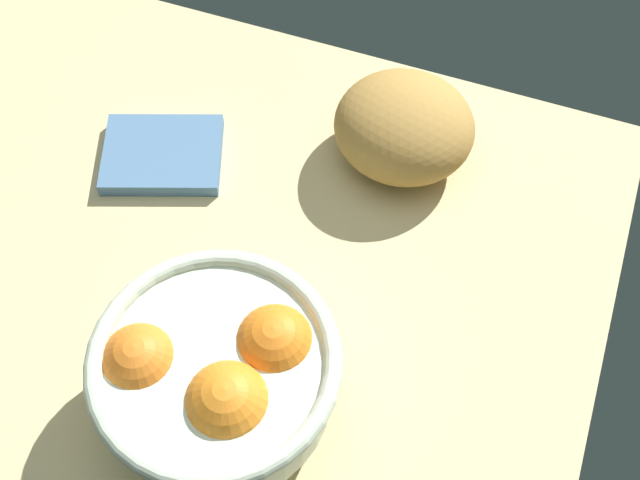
# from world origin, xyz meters

# --- Properties ---
(ground_plane) EXTENTS (0.81, 0.58, 0.03)m
(ground_plane) POSITION_xyz_m (0.00, 0.00, -0.01)
(ground_plane) COLOR #D0BC84
(fruit_bowl) EXTENTS (0.21, 0.21, 0.11)m
(fruit_bowl) POSITION_xyz_m (-0.09, 0.15, 0.06)
(fruit_bowl) COLOR silver
(fruit_bowl) RESTS_ON ground
(bread_loaf) EXTENTS (0.15, 0.14, 0.09)m
(bread_loaf) POSITION_xyz_m (-0.16, -0.17, 0.04)
(bread_loaf) COLOR #AF813D
(bread_loaf) RESTS_ON ground
(napkin_folded) EXTENTS (0.15, 0.13, 0.02)m
(napkin_folded) POSITION_xyz_m (0.07, -0.08, 0.01)
(napkin_folded) COLOR #4D7298
(napkin_folded) RESTS_ON ground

